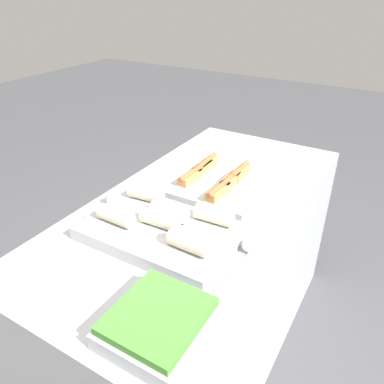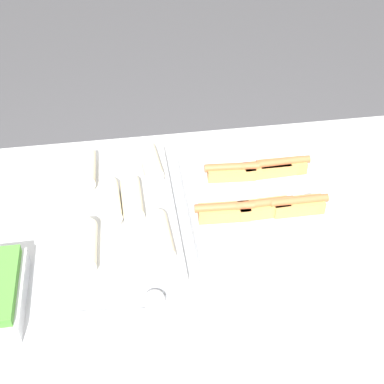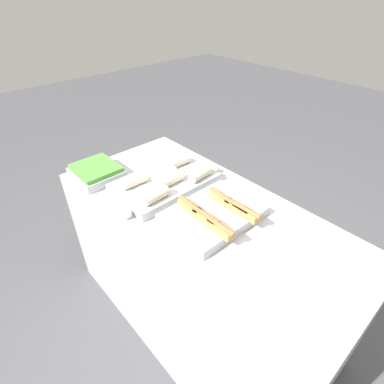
{
  "view_description": "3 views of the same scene",
  "coord_description": "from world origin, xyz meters",
  "px_view_note": "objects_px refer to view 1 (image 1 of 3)",
  "views": [
    {
      "loc": [
        -1.18,
        -0.66,
        1.68
      ],
      "look_at": [
        -0.07,
        0.0,
        0.95
      ],
      "focal_mm": 35.0,
      "sensor_mm": 36.0,
      "label": 1
    },
    {
      "loc": [
        -0.24,
        -1.08,
        1.89
      ],
      "look_at": [
        -0.07,
        0.0,
        0.95
      ],
      "focal_mm": 50.0,
      "sensor_mm": 36.0,
      "label": 2
    },
    {
      "loc": [
        0.83,
        -0.82,
        1.82
      ],
      "look_at": [
        -0.07,
        0.0,
        0.95
      ],
      "focal_mm": 28.0,
      "sensor_mm": 36.0,
      "label": 3
    }
  ],
  "objects_px": {
    "serving_spoon_near": "(247,248)",
    "serving_spoon_far": "(109,201)",
    "tray_hotdogs": "(211,186)",
    "tray_side_front": "(159,323)",
    "tray_wraps": "(161,228)"
  },
  "relations": [
    {
      "from": "serving_spoon_near",
      "to": "serving_spoon_far",
      "type": "bearing_deg",
      "value": 90.19
    },
    {
      "from": "tray_hotdogs",
      "to": "tray_side_front",
      "type": "height_order",
      "value": "tray_hotdogs"
    },
    {
      "from": "serving_spoon_near",
      "to": "serving_spoon_far",
      "type": "distance_m",
      "value": 0.61
    },
    {
      "from": "tray_side_front",
      "to": "serving_spoon_near",
      "type": "height_order",
      "value": "tray_side_front"
    },
    {
      "from": "tray_hotdogs",
      "to": "serving_spoon_far",
      "type": "xyz_separation_m",
      "value": [
        -0.31,
        0.31,
        -0.01
      ]
    },
    {
      "from": "tray_hotdogs",
      "to": "tray_wraps",
      "type": "bearing_deg",
      "value": -179.99
    },
    {
      "from": "tray_wraps",
      "to": "serving_spoon_near",
      "type": "relative_size",
      "value": 2.13
    },
    {
      "from": "serving_spoon_near",
      "to": "serving_spoon_far",
      "type": "relative_size",
      "value": 1.02
    },
    {
      "from": "tray_hotdogs",
      "to": "tray_side_front",
      "type": "xyz_separation_m",
      "value": [
        -0.73,
        -0.24,
        0.0
      ]
    },
    {
      "from": "tray_hotdogs",
      "to": "serving_spoon_near",
      "type": "distance_m",
      "value": 0.44
    },
    {
      "from": "tray_side_front",
      "to": "tray_wraps",
      "type": "bearing_deg",
      "value": 33.77
    },
    {
      "from": "tray_side_front",
      "to": "serving_spoon_far",
      "type": "distance_m",
      "value": 0.68
    },
    {
      "from": "serving_spoon_far",
      "to": "serving_spoon_near",
      "type": "bearing_deg",
      "value": -89.81
    },
    {
      "from": "tray_wraps",
      "to": "serving_spoon_far",
      "type": "xyz_separation_m",
      "value": [
        0.06,
        0.31,
        -0.01
      ]
    },
    {
      "from": "tray_wraps",
      "to": "tray_side_front",
      "type": "xyz_separation_m",
      "value": [
        -0.35,
        -0.24,
        -0.0
      ]
    }
  ]
}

